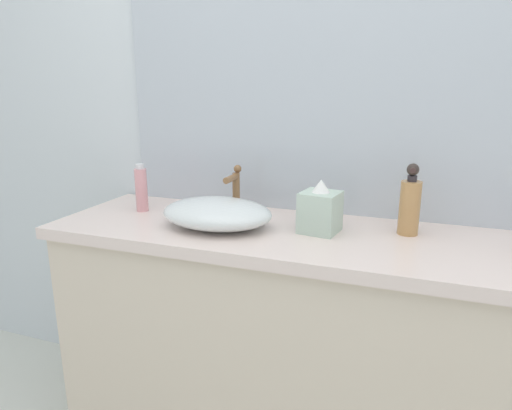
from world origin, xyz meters
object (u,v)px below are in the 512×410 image
at_px(soap_dispenser, 410,205).
at_px(lotion_bottle, 141,189).
at_px(tissue_box, 320,210).
at_px(sink_basin, 217,213).

height_order(soap_dispenser, lotion_bottle, soap_dispenser).
bearing_deg(soap_dispenser, lotion_bottle, -176.92).
bearing_deg(tissue_box, lotion_bottle, 178.21).
bearing_deg(sink_basin, tissue_box, 11.15).
distance_m(soap_dispenser, tissue_box, 0.27).
xyz_separation_m(sink_basin, tissue_box, (0.33, 0.06, 0.03)).
height_order(lotion_bottle, tissue_box, lotion_bottle).
relative_size(sink_basin, tissue_box, 2.17).
xyz_separation_m(lotion_bottle, tissue_box, (0.67, -0.02, -0.01)).
bearing_deg(soap_dispenser, sink_basin, -167.07).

